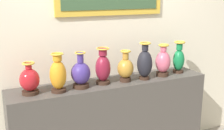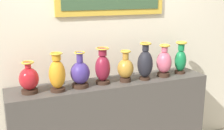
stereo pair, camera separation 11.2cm
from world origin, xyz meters
TOP-DOWN VIEW (x-y plane):
  - display_shelf at (0.00, 0.00)m, footprint 2.14×0.42m
  - back_wall at (0.00, 0.27)m, footprint 3.90×0.14m
  - vase_crimson at (-0.84, -0.02)m, footprint 0.18×0.18m
  - vase_amber at (-0.59, -0.07)m, footprint 0.15×0.15m
  - vase_indigo at (-0.36, -0.04)m, footprint 0.19×0.19m
  - vase_burgundy at (-0.11, -0.02)m, footprint 0.15×0.15m
  - vase_ochre at (0.13, -0.05)m, footprint 0.17×0.17m
  - vase_onyx at (0.35, -0.07)m, footprint 0.16×0.16m
  - vase_rose at (0.60, -0.05)m, footprint 0.17×0.17m
  - vase_emerald at (0.84, -0.01)m, footprint 0.13×0.13m

SIDE VIEW (x-z plane):
  - display_shelf at x=0.00m, z-range 0.00..1.00m
  - vase_crimson at x=-0.84m, z-range 0.98..1.28m
  - vase_indigo at x=-0.36m, z-range 0.96..1.32m
  - vase_ochre at x=0.13m, z-range 0.98..1.31m
  - vase_rose at x=0.60m, z-range 0.98..1.34m
  - vase_emerald at x=0.84m, z-range 0.98..1.35m
  - vase_burgundy at x=-0.11m, z-range 0.98..1.35m
  - vase_amber at x=-0.59m, z-range 0.98..1.35m
  - vase_onyx at x=0.35m, z-range 0.98..1.38m
  - back_wall at x=0.00m, z-range 0.02..2.63m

